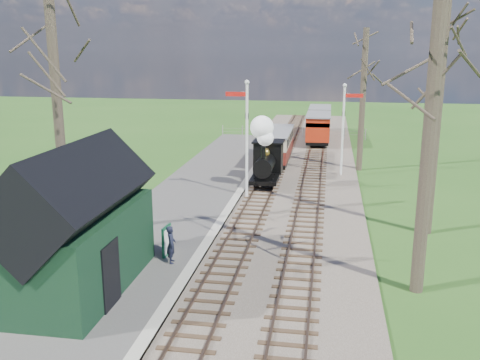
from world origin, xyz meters
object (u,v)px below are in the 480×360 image
Objects in this scene: station_shed at (76,227)px; sign_board at (167,240)px; person at (171,244)px; semaphore_near at (246,131)px; semaphore_far at (344,123)px; locomotive at (266,154)px; coach at (277,145)px; red_carriage_a at (318,128)px; red_carriage_b at (320,119)px; bench at (92,294)px.

station_shed is 5.52× the size of sign_board.
semaphore_near is at bearing -20.70° from person.
locomotive is at bearing -142.98° from semaphore_far.
semaphore_near reaches higher than locomotive.
coach is at bearing 84.98° from semaphore_near.
red_carriage_a reaches higher than sign_board.
station_shed reaches higher than locomotive.
station_shed is at bearing -103.48° from red_carriage_a.
semaphore_far is 1.18× the size of red_carriage_a.
semaphore_far is 16.48m from red_carriage_b.
semaphore_far is 16.45m from sign_board.
bench is at bearing -99.60° from red_carriage_b.
station_shed reaches higher than red_carriage_a.
coach is 18.34m from person.
bench is (0.92, -1.08, -1.68)m from station_shed.
person is (-1.22, -9.48, -2.73)m from semaphore_near.
coach is (-4.37, 2.75, -1.96)m from semaphore_far.
red_carriage_a is at bearing 72.05° from coach.
station_shed is 2.20m from bench.
red_carriage_b reaches higher than person.
coach reaches higher than bench.
person is (-4.59, -31.75, -0.53)m from red_carriage_b.
red_carriage_b is (3.37, 22.28, -2.19)m from semaphore_near.
bench is (-7.75, -19.09, -2.77)m from semaphore_far.
bench is at bearing -102.05° from locomotive.
station_shed is 1.10× the size of semaphore_far.
station_shed is 15.31m from locomotive.
sign_board is (-6.74, -14.79, -2.58)m from semaphore_far.
person reaches higher than bench.
semaphore_far is at bearing 37.02° from locomotive.
semaphore_far reaches higher than red_carriage_a.
person is at bearing -96.23° from coach.
person reaches higher than sign_board.
semaphore_far is at bearing 64.28° from station_shed.
semaphore_near is 3.29m from locomotive.
station_shed is at bearing -106.38° from semaphore_near.
station_shed reaches higher than red_carriage_b.
red_carriage_a reaches higher than bench.
red_carriage_a is at bearing 76.52° from station_shed.
semaphore_near is 4.18× the size of bench.
locomotive is at bearing 78.42° from sign_board.
bench is (-3.37, -15.78, -1.31)m from locomotive.
semaphore_near reaches higher than semaphore_far.
semaphore_far reaches higher than station_shed.
bench is at bearing 145.58° from person.
sign_board is at bearing 58.97° from station_shed.
semaphore_far is 3.84× the size of bench.
coach is at bearing 147.84° from semaphore_far.
red_carriage_b is (0.00, 5.50, 0.00)m from red_carriage_a.
coach is 4.68× the size of person.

